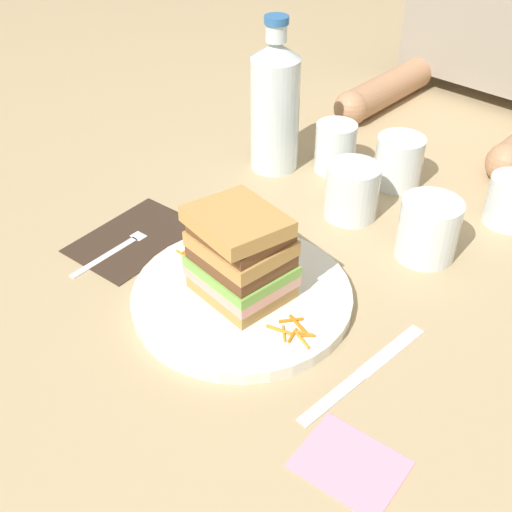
% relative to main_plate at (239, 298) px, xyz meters
% --- Properties ---
extents(ground_plane, '(3.00, 3.00, 0.00)m').
position_rel_main_plate_xyz_m(ground_plane, '(0.02, 0.00, -0.01)').
color(ground_plane, tan).
extents(main_plate, '(0.27, 0.27, 0.02)m').
position_rel_main_plate_xyz_m(main_plate, '(0.00, 0.00, 0.00)').
color(main_plate, white).
rests_on(main_plate, ground_plane).
extents(sandwich, '(0.12, 0.11, 0.12)m').
position_rel_main_plate_xyz_m(sandwich, '(-0.00, -0.00, 0.06)').
color(sandwich, tan).
rests_on(sandwich, main_plate).
extents(carrot_shred_0, '(0.02, 0.00, 0.00)m').
position_rel_main_plate_xyz_m(carrot_shred_0, '(-0.09, 0.02, 0.01)').
color(carrot_shred_0, orange).
rests_on(carrot_shred_0, main_plate).
extents(carrot_shred_1, '(0.02, 0.02, 0.00)m').
position_rel_main_plate_xyz_m(carrot_shred_1, '(-0.07, -0.00, 0.01)').
color(carrot_shred_1, orange).
rests_on(carrot_shred_1, main_plate).
extents(carrot_shred_2, '(0.01, 0.02, 0.00)m').
position_rel_main_plate_xyz_m(carrot_shred_2, '(-0.11, 0.01, 0.01)').
color(carrot_shred_2, orange).
rests_on(carrot_shred_2, main_plate).
extents(carrot_shred_3, '(0.02, 0.00, 0.00)m').
position_rel_main_plate_xyz_m(carrot_shred_3, '(-0.11, 0.00, 0.01)').
color(carrot_shred_3, orange).
rests_on(carrot_shred_3, main_plate).
extents(carrot_shred_4, '(0.02, 0.03, 0.00)m').
position_rel_main_plate_xyz_m(carrot_shred_4, '(-0.08, 0.02, 0.01)').
color(carrot_shred_4, orange).
rests_on(carrot_shred_4, main_plate).
extents(carrot_shred_5, '(0.03, 0.02, 0.00)m').
position_rel_main_plate_xyz_m(carrot_shred_5, '(-0.10, 0.02, 0.01)').
color(carrot_shred_5, orange).
rests_on(carrot_shred_5, main_plate).
extents(carrot_shred_6, '(0.02, 0.02, 0.00)m').
position_rel_main_plate_xyz_m(carrot_shred_6, '(-0.07, 0.02, 0.01)').
color(carrot_shred_6, orange).
rests_on(carrot_shred_6, main_plate).
extents(carrot_shred_7, '(0.03, 0.02, 0.00)m').
position_rel_main_plate_xyz_m(carrot_shred_7, '(-0.08, 0.01, 0.01)').
color(carrot_shred_7, orange).
rests_on(carrot_shred_7, main_plate).
extents(carrot_shred_8, '(0.02, 0.02, 0.00)m').
position_rel_main_plate_xyz_m(carrot_shred_8, '(-0.10, 0.03, 0.01)').
color(carrot_shred_8, orange).
rests_on(carrot_shred_8, main_plate).
extents(carrot_shred_9, '(0.01, 0.02, 0.00)m').
position_rel_main_plate_xyz_m(carrot_shred_9, '(-0.09, 0.01, 0.01)').
color(carrot_shred_9, orange).
rests_on(carrot_shred_9, main_plate).
extents(carrot_shred_10, '(0.01, 0.02, 0.00)m').
position_rel_main_plate_xyz_m(carrot_shred_10, '(0.10, -0.01, 0.01)').
color(carrot_shred_10, orange).
rests_on(carrot_shred_10, main_plate).
extents(carrot_shred_11, '(0.03, 0.01, 0.00)m').
position_rel_main_plate_xyz_m(carrot_shred_11, '(0.11, -0.01, 0.01)').
color(carrot_shred_11, orange).
rests_on(carrot_shred_11, main_plate).
extents(carrot_shred_12, '(0.02, 0.02, 0.00)m').
position_rel_main_plate_xyz_m(carrot_shred_12, '(0.09, -0.02, 0.01)').
color(carrot_shred_12, orange).
rests_on(carrot_shred_12, main_plate).
extents(carrot_shred_13, '(0.03, 0.01, 0.00)m').
position_rel_main_plate_xyz_m(carrot_shred_13, '(0.09, 0.00, 0.01)').
color(carrot_shred_13, orange).
rests_on(carrot_shred_13, main_plate).
extents(carrot_shred_14, '(0.02, 0.02, 0.00)m').
position_rel_main_plate_xyz_m(carrot_shred_14, '(0.11, -0.00, 0.01)').
color(carrot_shred_14, orange).
rests_on(carrot_shred_14, main_plate).
extents(carrot_shred_15, '(0.02, 0.01, 0.00)m').
position_rel_main_plate_xyz_m(carrot_shred_15, '(0.10, -0.00, 0.01)').
color(carrot_shred_15, orange).
rests_on(carrot_shred_15, main_plate).
extents(carrot_shred_16, '(0.02, 0.02, 0.00)m').
position_rel_main_plate_xyz_m(carrot_shred_16, '(0.08, 0.01, 0.01)').
color(carrot_shred_16, orange).
rests_on(carrot_shred_16, main_plate).
extents(carrot_shred_17, '(0.03, 0.01, 0.00)m').
position_rel_main_plate_xyz_m(carrot_shred_17, '(0.08, -0.02, 0.01)').
color(carrot_shred_17, orange).
rests_on(carrot_shred_17, main_plate).
extents(napkin_dark, '(0.13, 0.18, 0.00)m').
position_rel_main_plate_xyz_m(napkin_dark, '(-0.20, -0.00, -0.01)').
color(napkin_dark, '#38281E').
rests_on(napkin_dark, ground_plane).
extents(fork, '(0.02, 0.17, 0.00)m').
position_rel_main_plate_xyz_m(fork, '(-0.20, -0.02, -0.00)').
color(fork, silver).
rests_on(fork, napkin_dark).
extents(knife, '(0.03, 0.20, 0.00)m').
position_rel_main_plate_xyz_m(knife, '(0.18, 0.00, -0.01)').
color(knife, silver).
rests_on(knife, ground_plane).
extents(juice_glass, '(0.08, 0.08, 0.08)m').
position_rel_main_plate_xyz_m(juice_glass, '(0.11, 0.24, 0.03)').
color(juice_glass, white).
rests_on(juice_glass, ground_plane).
extents(water_bottle, '(0.08, 0.08, 0.24)m').
position_rel_main_plate_xyz_m(water_bottle, '(-0.19, 0.28, 0.10)').
color(water_bottle, silver).
rests_on(water_bottle, ground_plane).
extents(empty_tumbler_0, '(0.07, 0.07, 0.08)m').
position_rel_main_plate_xyz_m(empty_tumbler_0, '(-0.11, 0.34, 0.03)').
color(empty_tumbler_0, silver).
rests_on(empty_tumbler_0, ground_plane).
extents(empty_tumbler_1, '(0.08, 0.08, 0.08)m').
position_rel_main_plate_xyz_m(empty_tumbler_1, '(-0.02, 0.25, 0.03)').
color(empty_tumbler_1, silver).
rests_on(empty_tumbler_1, ground_plane).
extents(empty_tumbler_2, '(0.07, 0.07, 0.07)m').
position_rel_main_plate_xyz_m(empty_tumbler_2, '(0.16, 0.39, 0.03)').
color(empty_tumbler_2, silver).
rests_on(empty_tumbler_2, ground_plane).
extents(empty_tumbler_3, '(0.07, 0.07, 0.08)m').
position_rel_main_plate_xyz_m(empty_tumbler_3, '(-0.01, 0.37, 0.03)').
color(empty_tumbler_3, silver).
rests_on(empty_tumbler_3, ground_plane).
extents(napkin_pink, '(0.10, 0.09, 0.00)m').
position_rel_main_plate_xyz_m(napkin_pink, '(0.24, -0.09, -0.01)').
color(napkin_pink, pink).
rests_on(napkin_pink, ground_plane).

